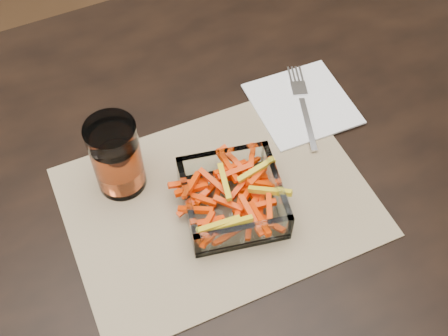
{
  "coord_description": "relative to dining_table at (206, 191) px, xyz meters",
  "views": [
    {
      "loc": [
        -0.2,
        -0.49,
        1.48
      ],
      "look_at": [
        0.01,
        -0.05,
        0.78
      ],
      "focal_mm": 45.0,
      "sensor_mm": 36.0,
      "label": 1
    }
  ],
  "objects": [
    {
      "name": "napkin",
      "position": [
        0.2,
        0.04,
        0.09
      ],
      "size": [
        0.17,
        0.17,
        0.0
      ],
      "primitive_type": "cube",
      "rotation": [
        0.0,
        0.0,
        -0.05
      ],
      "color": "white",
      "rests_on": "placemat"
    },
    {
      "name": "placemat",
      "position": [
        -0.01,
        -0.08,
        0.09
      ],
      "size": [
        0.46,
        0.34,
        0.0
      ],
      "primitive_type": "cube",
      "rotation": [
        0.0,
        0.0,
        -0.02
      ],
      "color": "#9E8968",
      "rests_on": "dining_table"
    },
    {
      "name": "fork",
      "position": [
        0.2,
        0.03,
        0.1
      ],
      "size": [
        0.08,
        0.19,
        0.0
      ],
      "rotation": [
        0.0,
        0.0,
        -0.34
      ],
      "color": "silver",
      "rests_on": "napkin"
    },
    {
      "name": "dining_table",
      "position": [
        0.0,
        0.0,
        0.0
      ],
      "size": [
        1.6,
        0.9,
        0.75
      ],
      "color": "black",
      "rests_on": "ground"
    },
    {
      "name": "glass_bowl",
      "position": [
        0.0,
        -0.1,
        0.11
      ],
      "size": [
        0.17,
        0.17,
        0.06
      ],
      "rotation": [
        0.0,
        0.0,
        -0.22
      ],
      "color": "white",
      "rests_on": "placemat"
    },
    {
      "name": "tumbler",
      "position": [
        -0.13,
        0.02,
        0.15
      ],
      "size": [
        0.07,
        0.07,
        0.13
      ],
      "color": "white",
      "rests_on": "placemat"
    }
  ]
}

